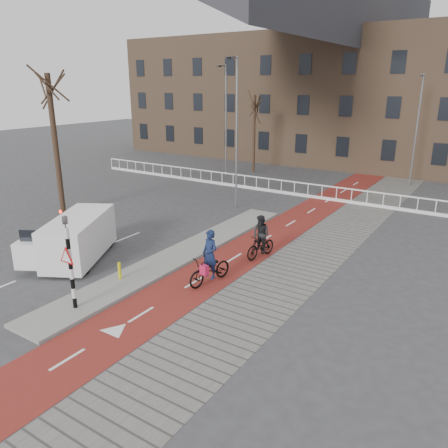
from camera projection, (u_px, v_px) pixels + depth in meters
The scene contains 16 objects.
ground at pixel (130, 292), 16.31m from camera, with size 120.00×120.00×0.00m, color #38383A.
bike_lane at pixel (283, 228), 23.52m from camera, with size 2.50×60.00×0.01m, color maroon.
sidewalk at pixel (333, 238), 22.07m from camera, with size 3.00×60.00×0.01m, color slate.
curb_island at pixel (182, 254), 19.85m from camera, with size 1.80×16.00×0.12m, color gray.
traffic_signal at pixel (69, 257), 14.39m from camera, with size 0.80×0.80×3.68m.
bollard at pixel (120, 271), 17.07m from camera, with size 0.12×0.12×0.69m, color #D5CA0B.
cyclist_near at pixel (210, 266), 16.86m from camera, with size 1.12×2.20×2.16m.
cyclist_far at pixel (261, 240), 19.34m from camera, with size 0.94×1.87×1.94m.
van at pixel (79, 237), 19.11m from camera, with size 3.76×4.82×1.94m.
railing at pixel (245, 184), 32.38m from camera, with size 28.00×0.10×0.99m.
townhouse_row at pixel (345, 79), 41.00m from camera, with size 46.00×10.00×15.90m.
tree_left at pixel (56, 146), 25.03m from camera, with size 0.32×0.32×7.99m, color black.
tree_mid at pixel (254, 134), 37.47m from camera, with size 0.24×0.24×6.51m, color black.
streetlight_near at pixel (237, 136), 25.98m from camera, with size 0.12×0.12×8.92m, color slate.
streetlight_left at pixel (226, 122), 35.59m from camera, with size 0.12×0.12×8.83m, color slate.
streetlight_right at pixel (416, 132), 32.11m from camera, with size 0.12×0.12×8.10m, color slate.
Camera 1 is at (10.96, -10.45, 7.46)m, focal length 35.00 mm.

